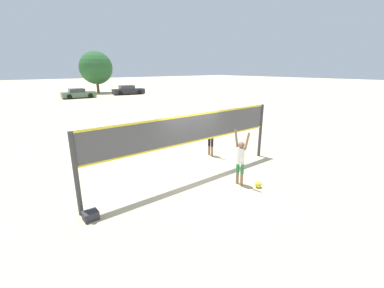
{
  "coord_description": "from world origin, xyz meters",
  "views": [
    {
      "loc": [
        -5.57,
        -6.96,
        3.99
      ],
      "look_at": [
        0.0,
        0.0,
        1.33
      ],
      "focal_mm": 24.0,
      "sensor_mm": 36.0,
      "label": 1
    }
  ],
  "objects_px": {
    "volleyball_net": "(192,135)",
    "parked_car_mid": "(128,90)",
    "player_blocker": "(211,134)",
    "volleyball": "(258,184)",
    "tree_right_cluster": "(96,68)",
    "parked_car_near": "(78,94)",
    "gear_bag": "(91,215)",
    "player_spiker": "(241,157)"
  },
  "relations": [
    {
      "from": "volleyball",
      "to": "tree_right_cluster",
      "type": "bearing_deg",
      "value": 78.29
    },
    {
      "from": "parked_car_mid",
      "to": "tree_right_cluster",
      "type": "height_order",
      "value": "tree_right_cluster"
    },
    {
      "from": "player_spiker",
      "to": "parked_car_near",
      "type": "relative_size",
      "value": 0.45
    },
    {
      "from": "player_spiker",
      "to": "tree_right_cluster",
      "type": "relative_size",
      "value": 0.3
    },
    {
      "from": "player_spiker",
      "to": "player_blocker",
      "type": "bearing_deg",
      "value": -24.25
    },
    {
      "from": "gear_bag",
      "to": "parked_car_mid",
      "type": "height_order",
      "value": "parked_car_mid"
    },
    {
      "from": "volleyball",
      "to": "parked_car_mid",
      "type": "bearing_deg",
      "value": 72.0
    },
    {
      "from": "volleyball",
      "to": "tree_right_cluster",
      "type": "xyz_separation_m",
      "value": [
        7.94,
        38.31,
        3.86
      ]
    },
    {
      "from": "player_blocker",
      "to": "volleyball",
      "type": "bearing_deg",
      "value": -15.9
    },
    {
      "from": "parked_car_mid",
      "to": "tree_right_cluster",
      "type": "distance_m",
      "value": 6.94
    },
    {
      "from": "player_spiker",
      "to": "player_blocker",
      "type": "height_order",
      "value": "player_blocker"
    },
    {
      "from": "volleyball_net",
      "to": "gear_bag",
      "type": "distance_m",
      "value": 4.22
    },
    {
      "from": "tree_right_cluster",
      "to": "player_spiker",
      "type": "bearing_deg",
      "value": -102.36
    },
    {
      "from": "volleyball_net",
      "to": "player_spiker",
      "type": "height_order",
      "value": "volleyball_net"
    },
    {
      "from": "volleyball_net",
      "to": "player_spiker",
      "type": "relative_size",
      "value": 4.18
    },
    {
      "from": "volleyball_net",
      "to": "parked_car_mid",
      "type": "relative_size",
      "value": 1.64
    },
    {
      "from": "player_blocker",
      "to": "parked_car_near",
      "type": "relative_size",
      "value": 0.46
    },
    {
      "from": "player_blocker",
      "to": "parked_car_near",
      "type": "bearing_deg",
      "value": 175.71
    },
    {
      "from": "volleyball_net",
      "to": "parked_car_mid",
      "type": "height_order",
      "value": "volleyball_net"
    },
    {
      "from": "tree_right_cluster",
      "to": "player_blocker",
      "type": "bearing_deg",
      "value": -101.28
    },
    {
      "from": "player_spiker",
      "to": "gear_bag",
      "type": "height_order",
      "value": "player_spiker"
    },
    {
      "from": "tree_right_cluster",
      "to": "parked_car_near",
      "type": "bearing_deg",
      "value": -129.32
    },
    {
      "from": "player_blocker",
      "to": "gear_bag",
      "type": "relative_size",
      "value": 5.28
    },
    {
      "from": "volleyball",
      "to": "tree_right_cluster",
      "type": "height_order",
      "value": "tree_right_cluster"
    },
    {
      "from": "volleyball_net",
      "to": "gear_bag",
      "type": "bearing_deg",
      "value": -173.66
    },
    {
      "from": "volleyball_net",
      "to": "player_spiker",
      "type": "distance_m",
      "value": 1.89
    },
    {
      "from": "gear_bag",
      "to": "parked_car_mid",
      "type": "bearing_deg",
      "value": 63.09
    },
    {
      "from": "player_blocker",
      "to": "volleyball_net",
      "type": "bearing_deg",
      "value": -57.46
    },
    {
      "from": "volleyball_net",
      "to": "tree_right_cluster",
      "type": "xyz_separation_m",
      "value": [
        9.22,
        36.23,
        2.29
      ]
    },
    {
      "from": "parked_car_near",
      "to": "gear_bag",
      "type": "bearing_deg",
      "value": -100.58
    },
    {
      "from": "volleyball",
      "to": "gear_bag",
      "type": "height_order",
      "value": "gear_bag"
    },
    {
      "from": "parked_car_near",
      "to": "tree_right_cluster",
      "type": "xyz_separation_m",
      "value": [
        4.76,
        5.81,
        3.39
      ]
    },
    {
      "from": "gear_bag",
      "to": "player_spiker",
      "type": "bearing_deg",
      "value": -12.38
    },
    {
      "from": "volleyball",
      "to": "parked_car_near",
      "type": "xyz_separation_m",
      "value": [
        3.18,
        32.49,
        0.47
      ]
    },
    {
      "from": "volleyball_net",
      "to": "volleyball",
      "type": "bearing_deg",
      "value": -58.45
    },
    {
      "from": "parked_car_near",
      "to": "parked_car_mid",
      "type": "relative_size",
      "value": 0.88
    },
    {
      "from": "gear_bag",
      "to": "parked_car_near",
      "type": "relative_size",
      "value": 0.09
    },
    {
      "from": "player_blocker",
      "to": "gear_bag",
      "type": "height_order",
      "value": "player_blocker"
    },
    {
      "from": "player_blocker",
      "to": "volleyball",
      "type": "height_order",
      "value": "player_blocker"
    },
    {
      "from": "volleyball_net",
      "to": "tree_right_cluster",
      "type": "height_order",
      "value": "tree_right_cluster"
    },
    {
      "from": "player_spiker",
      "to": "tree_right_cluster",
      "type": "height_order",
      "value": "tree_right_cluster"
    },
    {
      "from": "volleyball",
      "to": "tree_right_cluster",
      "type": "distance_m",
      "value": 39.31
    }
  ]
}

